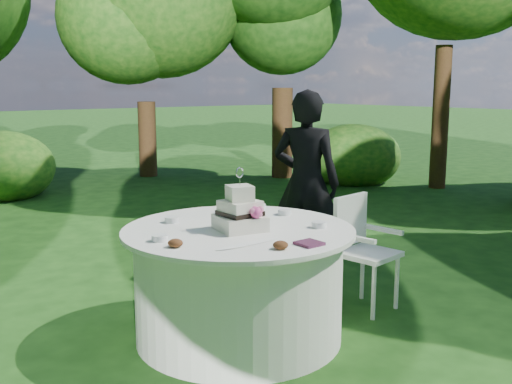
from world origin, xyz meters
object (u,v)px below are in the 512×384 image
cake (240,213)px  chair (361,243)px  guest (306,183)px  table (239,283)px  napkins (309,243)px

cake → chair: cake is taller
cake → chair: (1.11, -0.07, -0.37)m
guest → table: bearing=89.0°
table → chair: 1.10m
guest → cake: bearing=90.2°
table → cake: bearing=-112.5°
cake → chair: bearing=-3.6°
napkins → cake: cake is taller
napkins → cake: (-0.10, 0.55, 0.10)m
cake → chair: size_ratio=0.48×
table → cake: 0.50m
napkins → table: 0.72m
napkins → chair: chair is taller
napkins → guest: 1.87m
guest → cake: 1.60m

